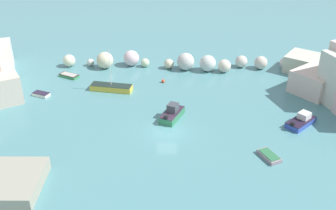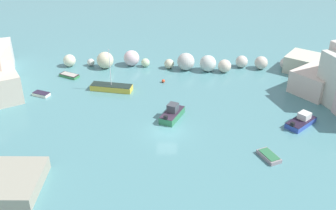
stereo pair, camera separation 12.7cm
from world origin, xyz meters
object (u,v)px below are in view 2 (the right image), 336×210
(moored_boat_1, at_px, (111,87))
(moored_boat_5, at_px, (69,75))
(channel_buoy, at_px, (163,81))
(moored_boat_2, at_px, (172,114))
(moored_boat_3, at_px, (269,156))
(moored_boat_4, at_px, (301,121))
(moored_boat_0, at_px, (41,94))

(moored_boat_1, xyz_separation_m, moored_boat_5, (-7.28, 4.44, -0.21))
(channel_buoy, relative_size, moored_boat_5, 0.15)
(channel_buoy, xyz_separation_m, moored_boat_2, (1.55, -10.55, 0.39))
(moored_boat_3, bearing_deg, channel_buoy, -172.68)
(moored_boat_1, xyz_separation_m, moored_boat_3, (19.52, -15.90, -0.21))
(channel_buoy, bearing_deg, moored_boat_5, 173.68)
(moored_boat_1, relative_size, moored_boat_4, 1.44)
(moored_boat_0, bearing_deg, channel_buoy, 37.38)
(channel_buoy, height_order, moored_boat_0, channel_buoy)
(moored_boat_5, bearing_deg, moored_boat_2, -10.35)
(moored_boat_1, distance_m, moored_boat_5, 8.53)
(moored_boat_1, xyz_separation_m, moored_boat_2, (8.93, -7.73, 0.19))
(moored_boat_2, height_order, moored_boat_4, moored_boat_2)
(moored_boat_0, relative_size, moored_boat_2, 0.58)
(moored_boat_2, height_order, moored_boat_5, moored_boat_2)
(channel_buoy, bearing_deg, moored_boat_1, -159.06)
(moored_boat_4, height_order, moored_boat_5, moored_boat_4)
(moored_boat_2, xyz_separation_m, moored_boat_3, (10.60, -8.18, -0.40))
(channel_buoy, distance_m, moored_boat_2, 10.67)
(moored_boat_0, relative_size, moored_boat_4, 0.60)
(moored_boat_4, xyz_separation_m, moored_boat_5, (-32.09, 13.28, -0.26))
(moored_boat_1, relative_size, moored_boat_3, 2.04)
(moored_boat_1, bearing_deg, moored_boat_2, 148.39)
(moored_boat_3, distance_m, moored_boat_4, 8.83)
(moored_boat_2, distance_m, moored_boat_3, 13.39)
(moored_boat_5, bearing_deg, channel_buoy, 20.24)
(moored_boat_2, xyz_separation_m, moored_boat_4, (15.89, -1.11, -0.15))
(channel_buoy, height_order, moored_boat_2, moored_boat_2)
(moored_boat_4, bearing_deg, moored_boat_1, 116.31)
(channel_buoy, bearing_deg, moored_boat_0, -164.20)
(moored_boat_1, height_order, moored_boat_3, moored_boat_1)
(moored_boat_0, height_order, moored_boat_2, moored_boat_2)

